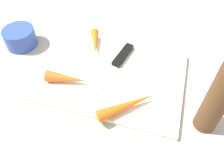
{
  "coord_description": "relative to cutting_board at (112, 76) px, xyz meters",
  "views": [
    {
      "loc": [
        0.11,
        -0.37,
        0.44
      ],
      "look_at": [
        0.0,
        0.0,
        0.01
      ],
      "focal_mm": 36.29,
      "sensor_mm": 36.0,
      "label": 1
    }
  ],
  "objects": [
    {
      "name": "ground_plane",
      "position": [
        0.0,
        0.0,
        -0.01
      ],
      "size": [
        1.4,
        1.4,
        0.0
      ],
      "primitive_type": "plane",
      "color": "#ADA8A0"
    },
    {
      "name": "cutting_board",
      "position": [
        0.0,
        0.0,
        0.0
      ],
      "size": [
        0.36,
        0.26,
        0.01
      ],
      "primitive_type": "cube",
      "color": "white",
      "rests_on": "ground_plane"
    },
    {
      "name": "knife",
      "position": [
        0.01,
        0.06,
        0.01
      ],
      "size": [
        0.06,
        0.2,
        0.01
      ],
      "rotation": [
        0.0,
        0.0,
        4.5
      ],
      "color": "#B7B7BC",
      "rests_on": "cutting_board"
    },
    {
      "name": "carrot_shortest",
      "position": [
        -0.08,
        0.09,
        0.02
      ],
      "size": [
        0.06,
        0.1,
        0.02
      ],
      "primitive_type": "cone",
      "rotation": [
        0.0,
        1.57,
        5.08
      ],
      "color": "orange",
      "rests_on": "cutting_board"
    },
    {
      "name": "carrot_medium",
      "position": [
        -0.1,
        -0.06,
        0.02
      ],
      "size": [
        0.1,
        0.04,
        0.03
      ],
      "primitive_type": "cone",
      "rotation": [
        0.0,
        1.57,
        0.13
      ],
      "color": "orange",
      "rests_on": "cutting_board"
    },
    {
      "name": "carrot_longest",
      "position": [
        0.06,
        -0.09,
        0.02
      ],
      "size": [
        0.13,
        0.12,
        0.03
      ],
      "primitive_type": "cone",
      "rotation": [
        0.0,
        1.57,
        0.73
      ],
      "color": "orange",
      "rests_on": "cutting_board"
    },
    {
      "name": "small_bowl",
      "position": [
        -0.29,
        0.05,
        0.02
      ],
      "size": [
        0.09,
        0.09,
        0.05
      ],
      "primitive_type": "cylinder",
      "color": "#3351B2",
      "rests_on": "ground_plane"
    },
    {
      "name": "pepper_grinder",
      "position": [
        0.23,
        -0.07,
        0.08
      ],
      "size": [
        0.05,
        0.05,
        0.18
      ],
      "primitive_type": "cylinder",
      "color": "brown",
      "rests_on": "ground_plane"
    }
  ]
}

